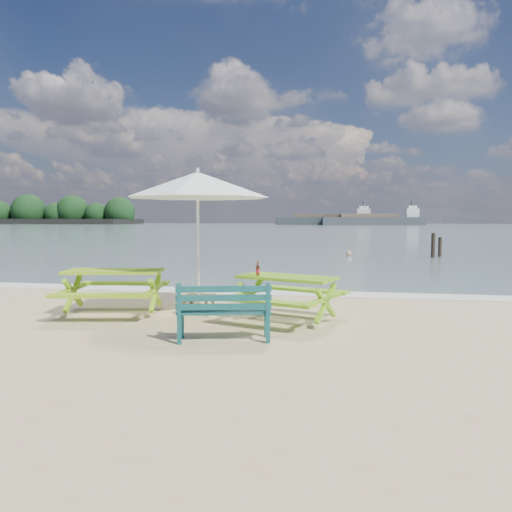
% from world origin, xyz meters
% --- Properties ---
extents(sea, '(300.00, 300.00, 0.00)m').
position_xyz_m(sea, '(0.00, 85.00, 0.00)').
color(sea, slate).
rests_on(sea, ground).
extents(foam_strip, '(22.00, 0.90, 0.01)m').
position_xyz_m(foam_strip, '(0.00, 4.60, 0.01)').
color(foam_strip, silver).
rests_on(foam_strip, ground).
extents(island_headland, '(90.00, 22.00, 7.60)m').
position_xyz_m(island_headland, '(-110.00, 140.00, 3.26)').
color(island_headland, black).
rests_on(island_headland, ground).
extents(picnic_table_left, '(2.07, 2.22, 0.83)m').
position_xyz_m(picnic_table_left, '(-1.79, 1.36, 0.40)').
color(picnic_table_left, '#78A719').
rests_on(picnic_table_left, ground).
extents(picnic_table_right, '(2.17, 2.29, 0.79)m').
position_xyz_m(picnic_table_right, '(1.43, 1.32, 0.38)').
color(picnic_table_right, '#6CA719').
rests_on(picnic_table_right, ground).
extents(park_bench, '(1.42, 0.76, 0.83)m').
position_xyz_m(park_bench, '(0.69, -0.19, 0.26)').
color(park_bench, '#0F3F41').
rests_on(park_bench, ground).
extents(side_table, '(0.54, 0.54, 0.35)m').
position_xyz_m(side_table, '(-0.28, 1.73, 0.18)').
color(side_table, brown).
rests_on(side_table, ground).
extents(patio_umbrella, '(2.71, 2.71, 2.64)m').
position_xyz_m(patio_umbrella, '(-0.28, 1.73, 2.39)').
color(patio_umbrella, silver).
rests_on(patio_umbrella, ground).
extents(beer_bottle, '(0.07, 0.07, 0.26)m').
position_xyz_m(beer_bottle, '(0.93, 1.30, 0.87)').
color(beer_bottle, brown).
rests_on(beer_bottle, picnic_table_right).
extents(swimmer, '(0.65, 0.51, 1.58)m').
position_xyz_m(swimmer, '(2.49, 16.96, -0.53)').
color(swimmer, tan).
rests_on(swimmer, ground).
extents(mooring_pilings, '(0.57, 0.77, 1.32)m').
position_xyz_m(mooring_pilings, '(6.43, 16.67, 0.42)').
color(mooring_pilings, black).
rests_on(mooring_pilings, ground).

